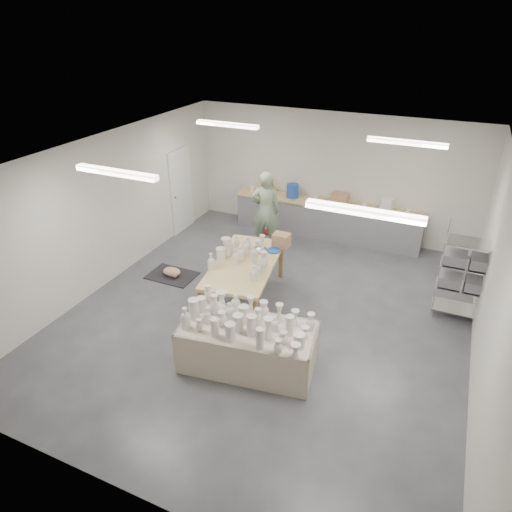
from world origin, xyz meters
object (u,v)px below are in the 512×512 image
at_px(drying_table, 247,343).
at_px(potter, 266,211).
at_px(work_table, 247,259).
at_px(red_stool, 270,233).

xyz_separation_m(drying_table, potter, (-1.36, 3.92, 0.52)).
xyz_separation_m(work_table, potter, (-0.53, 2.14, 0.09)).
height_order(work_table, potter, potter).
distance_m(work_table, red_stool, 2.54).
relative_size(drying_table, red_stool, 5.91).
bearing_deg(potter, drying_table, 89.41).
height_order(drying_table, work_table, work_table).
relative_size(work_table, potter, 1.26).
bearing_deg(drying_table, potter, 101.00).
height_order(drying_table, potter, potter).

